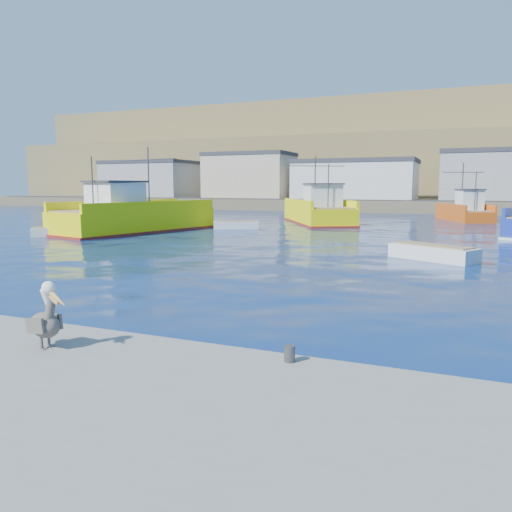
# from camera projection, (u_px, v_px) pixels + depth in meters

# --- Properties ---
(ground) EXTENTS (260.00, 260.00, 0.00)m
(ground) POSITION_uv_depth(u_px,v_px,m) (224.00, 323.00, 13.27)
(ground) COLOR #062351
(ground) RESTS_ON ground
(dock_bollards) EXTENTS (36.20, 0.20, 0.30)m
(dock_bollards) POSITION_uv_depth(u_px,v_px,m) (174.00, 338.00, 9.85)
(dock_bollards) COLOR #4C4C4C
(dock_bollards) RESTS_ON dock
(far_shore) EXTENTS (200.00, 81.00, 24.00)m
(far_shore) POSITION_uv_depth(u_px,v_px,m) (438.00, 162.00, 111.92)
(far_shore) COLOR brown
(far_shore) RESTS_ON ground
(trawler_yellow_a) EXTENTS (7.70, 14.54, 6.84)m
(trawler_yellow_a) POSITION_uv_depth(u_px,v_px,m) (134.00, 217.00, 39.83)
(trawler_yellow_a) COLOR #FFF106
(trawler_yellow_a) RESTS_ON ground
(trawler_yellow_b) EXTENTS (10.15, 13.26, 6.70)m
(trawler_yellow_b) POSITION_uv_depth(u_px,v_px,m) (318.00, 212.00, 48.97)
(trawler_yellow_b) COLOR #FFF106
(trawler_yellow_b) RESTS_ON ground
(boat_orange) EXTENTS (6.01, 8.87, 6.08)m
(boat_orange) POSITION_uv_depth(u_px,v_px,m) (465.00, 211.00, 52.25)
(boat_orange) COLOR #CB4F10
(boat_orange) RESTS_ON ground
(skiff_left) EXTENTS (3.84, 3.31, 0.82)m
(skiff_left) POSITION_uv_depth(u_px,v_px,m) (60.00, 232.00, 36.49)
(skiff_left) COLOR silver
(skiff_left) RESTS_ON ground
(skiff_mid) EXTENTS (4.44, 3.40, 0.93)m
(skiff_mid) POSITION_uv_depth(u_px,v_px,m) (433.00, 254.00, 24.71)
(skiff_mid) COLOR silver
(skiff_mid) RESTS_ON ground
(skiff_extra) EXTENTS (3.98, 2.87, 0.82)m
(skiff_extra) POSITION_uv_depth(u_px,v_px,m) (236.00, 226.00, 42.71)
(skiff_extra) COLOR silver
(skiff_extra) RESTS_ON ground
(pelican) EXTENTS (1.09, 0.56, 1.34)m
(pelican) POSITION_uv_depth(u_px,v_px,m) (46.00, 320.00, 9.62)
(pelican) COLOR #595451
(pelican) RESTS_ON dock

